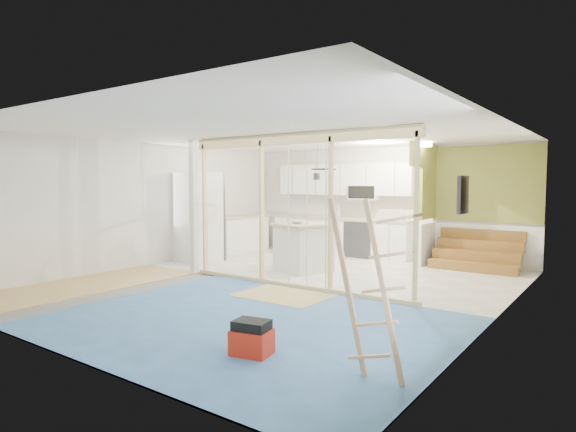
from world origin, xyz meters
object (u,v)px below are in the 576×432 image
Objects in this scene: island at (304,248)px; fridge at (197,217)px; toolbox at (252,339)px; ladder at (370,290)px.

fridge is at bearing -153.75° from island.
toolbox is at bearing -44.33° from island.
island is at bearing 119.64° from ladder.
fridge is 1.59× the size of island.
ladder is (3.42, -4.06, 0.35)m from island.
fridge is 2.70m from island.
toolbox is (4.80, -3.83, -0.82)m from fridge.
ladder is at bearing -20.99° from fridge.
ladder reaches higher than toolbox.
fridge is 7.09m from ladder.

